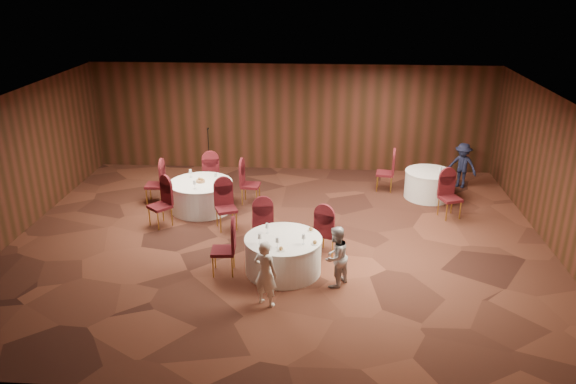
# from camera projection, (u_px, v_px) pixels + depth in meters

# --- Properties ---
(ground) EXTENTS (12.00, 12.00, 0.00)m
(ground) POSITION_uv_depth(u_px,v_px,m) (279.00, 240.00, 12.74)
(ground) COLOR black
(ground) RESTS_ON ground
(room_shell) EXTENTS (12.00, 12.00, 12.00)m
(room_shell) POSITION_uv_depth(u_px,v_px,m) (278.00, 158.00, 12.02)
(room_shell) COLOR silver
(room_shell) RESTS_ON ground
(table_main) EXTENTS (1.56, 1.56, 0.74)m
(table_main) POSITION_uv_depth(u_px,v_px,m) (283.00, 255.00, 11.28)
(table_main) COLOR white
(table_main) RESTS_ON ground
(table_left) EXTENTS (1.60, 1.60, 0.74)m
(table_left) POSITION_uv_depth(u_px,v_px,m) (201.00, 196.00, 14.25)
(table_left) COLOR white
(table_left) RESTS_ON ground
(table_right) EXTENTS (1.28, 1.28, 0.74)m
(table_right) POSITION_uv_depth(u_px,v_px,m) (428.00, 184.00, 15.02)
(table_right) COLOR white
(table_right) RESTS_ON ground
(chairs_main) EXTENTS (2.72, 1.93, 1.00)m
(chairs_main) POSITION_uv_depth(u_px,v_px,m) (272.00, 235.00, 11.85)
(chairs_main) COLOR #3F0C18
(chairs_main) RESTS_ON ground
(chairs_left) EXTENTS (3.05, 3.04, 1.00)m
(chairs_left) POSITION_uv_depth(u_px,v_px,m) (201.00, 191.00, 14.21)
(chairs_left) COLOR #3F0C18
(chairs_left) RESTS_ON ground
(chairs_right) EXTENTS (2.06, 2.39, 1.00)m
(chairs_right) POSITION_uv_depth(u_px,v_px,m) (416.00, 185.00, 14.62)
(chairs_right) COLOR #3F0C18
(chairs_right) RESTS_ON ground
(tabletop_main) EXTENTS (1.18, 1.06, 0.22)m
(tabletop_main) POSITION_uv_depth(u_px,v_px,m) (289.00, 237.00, 10.97)
(tabletop_main) COLOR silver
(tabletop_main) RESTS_ON table_main
(tabletop_left) EXTENTS (0.78, 0.87, 0.22)m
(tabletop_left) POSITION_uv_depth(u_px,v_px,m) (200.00, 179.00, 14.09)
(tabletop_left) COLOR silver
(tabletop_left) RESTS_ON table_left
(tabletop_right) EXTENTS (0.08, 0.08, 0.22)m
(tabletop_right) POSITION_uv_depth(u_px,v_px,m) (441.00, 169.00, 14.57)
(tabletop_right) COLOR silver
(tabletop_right) RESTS_ON table_right
(mic_stand) EXTENTS (0.24, 0.24, 1.51)m
(mic_stand) POSITION_uv_depth(u_px,v_px,m) (209.00, 164.00, 16.43)
(mic_stand) COLOR black
(mic_stand) RESTS_ON ground
(woman_a) EXTENTS (0.55, 0.48, 1.28)m
(woman_a) POSITION_uv_depth(u_px,v_px,m) (266.00, 273.00, 10.05)
(woman_a) COLOR white
(woman_a) RESTS_ON ground
(woman_b) EXTENTS (0.72, 0.75, 1.23)m
(woman_b) POSITION_uv_depth(u_px,v_px,m) (336.00, 257.00, 10.69)
(woman_b) COLOR #B8B8BD
(woman_b) RESTS_ON ground
(man_c) EXTENTS (0.95, 0.82, 1.28)m
(man_c) POSITION_uv_depth(u_px,v_px,m) (462.00, 165.00, 15.65)
(man_c) COLOR #151931
(man_c) RESTS_ON ground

